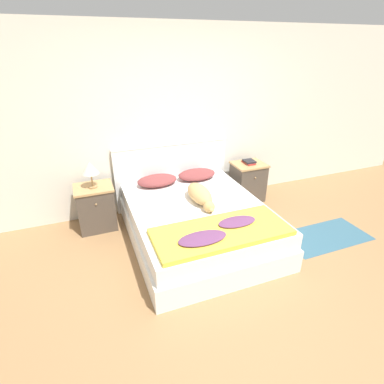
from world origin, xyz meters
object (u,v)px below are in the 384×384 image
nightstand_right (248,182)px  pillow_right (197,174)px  bed (198,223)px  nightstand_left (96,207)px  pillow_left (157,180)px  table_lamp (90,169)px  dog (200,195)px  book_stack (249,162)px

nightstand_right → pillow_right: size_ratio=1.08×
bed → nightstand_right: 1.39m
nightstand_left → pillow_right: (1.46, 0.03, 0.24)m
pillow_left → table_lamp: (-0.86, -0.05, 0.32)m
nightstand_right → pillow_right: bearing=178.1°
nightstand_left → dog: size_ratio=0.82×
book_stack → table_lamp: 2.34m
bed → book_stack: 1.45m
nightstand_left → book_stack: (2.33, 0.02, 0.33)m
pillow_left → pillow_right: 0.60m
bed → nightstand_left: size_ratio=3.28×
nightstand_left → book_stack: book_stack is taller
bed → dog: dog is taller
nightstand_right → table_lamp: bearing=-179.4°
bed → pillow_left: 0.89m
dog → book_stack: dog is taller
nightstand_right → pillow_left: 1.48m
pillow_right → dog: 0.72m
dog → bed: bearing=-125.7°
nightstand_right → dog: 1.30m
dog → table_lamp: size_ratio=2.17×
bed → table_lamp: table_lamp is taller
bed → nightstand_left: nightstand_left is taller
dog → nightstand_left: bearing=152.2°
book_stack → table_lamp: (-2.33, -0.04, 0.23)m
bed → table_lamp: bearing=148.0°
nightstand_left → pillow_left: pillow_left is taller
pillow_left → dog: (0.37, -0.68, 0.03)m
pillow_left → book_stack: size_ratio=2.60×
nightstand_left → nightstand_right: (2.33, 0.00, 0.00)m
nightstand_left → table_lamp: (0.00, -0.02, 0.56)m
dog → nightstand_right: bearing=30.8°
nightstand_left → dog: dog is taller
pillow_right → book_stack: bearing=-0.7°
nightstand_right → table_lamp: table_lamp is taller
nightstand_right → pillow_right: pillow_right is taller
nightstand_right → pillow_left: bearing=178.9°
nightstand_left → pillow_right: pillow_right is taller
bed → dog: size_ratio=2.69×
bed → nightstand_left: (-1.16, 0.75, 0.07)m
pillow_right → table_lamp: 1.50m
book_stack → dog: bearing=-148.6°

